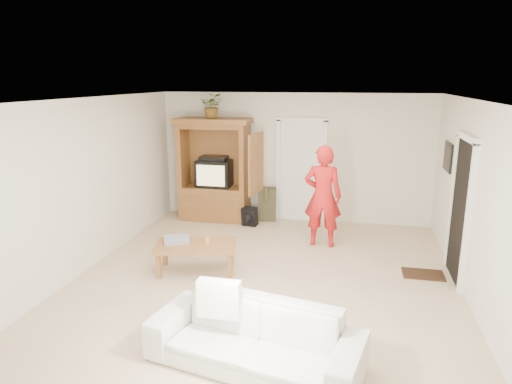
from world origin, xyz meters
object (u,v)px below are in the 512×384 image
man (323,196)px  coffee_table (196,247)px  sofa (255,337)px  armoire (216,176)px

man → coffee_table: (-1.78, -1.55, -0.50)m
coffee_table → sofa: bearing=-69.8°
sofa → coffee_table: sofa is taller
armoire → man: (2.28, -1.11, -0.02)m
armoire → sofa: armoire is taller
armoire → man: size_ratio=1.18×
man → sofa: (-0.40, -3.66, -0.58)m
sofa → coffee_table: (-1.38, 2.12, 0.07)m
sofa → coffee_table: size_ratio=1.66×
armoire → man: armoire is taller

